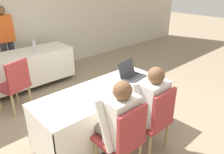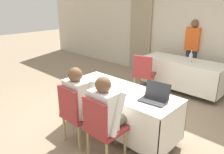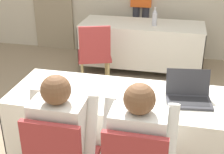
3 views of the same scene
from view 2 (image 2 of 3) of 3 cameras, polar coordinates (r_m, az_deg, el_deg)
The scene contains 15 objects.
ground_plane at distance 3.69m, azimuth 2.09°, elevation -13.84°, with size 24.00×24.00×0.00m, color gray.
wall_back at distance 5.70m, azimuth 22.71°, elevation 11.21°, with size 12.00×0.06×2.70m.
curtain_panel at distance 6.49m, azimuth 7.52°, elevation 13.13°, with size 0.72×0.04×2.65m.
conference_table_near at distance 3.41m, azimuth 2.20°, elevation -6.07°, with size 1.84×0.71×0.73m.
conference_table_far at distance 5.27m, azimuth 17.98°, elevation 2.29°, with size 1.84×0.71×0.73m.
laptop at distance 3.02m, azimuth 10.99°, elevation -5.27°, with size 0.39×0.33×0.23m.
cell_phone at distance 3.15m, azimuth 0.48°, elevation -4.56°, with size 0.09×0.15×0.01m.
paper_beside_laptop at distance 3.12m, azimuth 10.75°, elevation -5.25°, with size 0.24×0.32×0.00m.
water_bottle at distance 5.06m, azimuth 19.88°, elevation 4.95°, with size 0.07×0.07×0.27m.
chair_near_left at distance 3.21m, azimuth -9.42°, elevation -9.06°, with size 0.44×0.44×0.91m.
chair_near_right at distance 2.85m, azimuth -2.59°, elevation -12.75°, with size 0.44×0.44×0.91m.
chair_far_spare at distance 4.89m, azimuth 8.30°, elevation 1.14°, with size 0.56×0.56×0.91m.
person_checkered_shirt at distance 3.20m, azimuth -8.11°, elevation -5.93°, with size 0.50×0.52×1.17m.
person_white_shirt at distance 2.84m, azimuth -1.12°, elevation -9.21°, with size 0.50×0.52×1.17m.
person_red_shirt at distance 5.81m, azimuth 20.23°, elevation 7.25°, with size 0.34×0.21×1.59m.
Camera 2 is at (2.02, -2.33, 2.02)m, focal length 35.00 mm.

